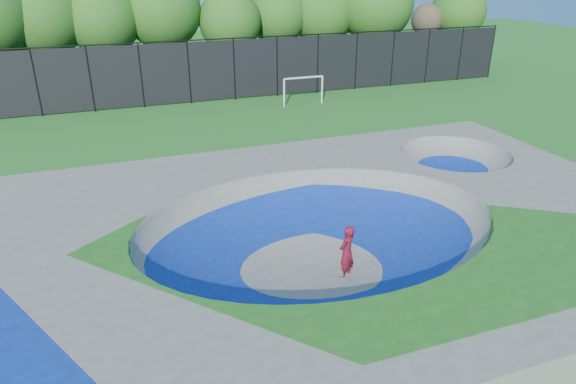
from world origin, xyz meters
The scene contains 7 objects.
ground centered at (0.00, 0.00, 0.00)m, with size 120.00×120.00×0.00m, color #1E5E1A.
skate_deck centered at (0.00, 0.00, 0.75)m, with size 22.00×14.00×1.50m, color gray.
skater centered at (0.45, -1.02, 0.84)m, with size 0.61×0.40×1.67m, color red.
skateboard centered at (0.45, -1.02, 0.03)m, with size 0.78×0.22×0.05m, color black.
soccer_goal centered at (6.77, 18.07, 1.26)m, with size 2.76×0.12×1.82m.
fence centered at (0.00, 21.00, 2.10)m, with size 48.09×0.09×4.04m.
treeline centered at (-2.90, 25.93, 5.18)m, with size 52.29×7.49×8.75m.
Camera 1 is at (-5.56, -12.40, 8.44)m, focal length 32.00 mm.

